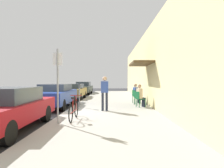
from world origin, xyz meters
The scene contains 16 objects.
ground_plane centered at (0.00, 0.00, 0.00)m, with size 60.00×60.00×0.00m, color #2D2D30.
sidewalk_slab centered at (2.25, 2.00, 0.06)m, with size 4.50×32.00×0.12m, color #9E9B93.
building_facade centered at (4.64, 2.00, 2.42)m, with size 1.40×32.00×4.83m.
parked_car_0 centered at (-1.10, -2.64, 0.72)m, with size 1.80×4.40×1.39m.
parked_car_1 centered at (-1.10, 2.58, 0.74)m, with size 1.80×4.40×1.40m.
parked_car_2 centered at (-1.10, 7.90, 0.70)m, with size 1.80×4.40×1.32m.
parked_car_3 centered at (-1.10, 13.81, 0.75)m, with size 1.80×4.40×1.46m.
parking_meter centered at (0.45, 1.93, 0.89)m, with size 0.12×0.10×1.32m.
street_sign centered at (0.40, -2.13, 1.64)m, with size 0.32×0.06×2.60m.
bicycle_0 centered at (0.83, -1.48, 0.48)m, with size 0.46×1.71×0.90m.
cafe_chair_0 centered at (3.83, 1.91, 0.62)m, with size 0.56×0.56×0.87m.
seated_patron_0 centered at (3.89, 1.93, 0.82)m, with size 0.51×0.47×1.29m.
cafe_chair_1 centered at (3.83, 2.83, 0.62)m, with size 0.56×0.56×0.87m.
cafe_chair_2 centered at (3.83, 3.75, 0.62)m, with size 0.55×0.55×0.87m.
seated_patron_2 centered at (3.89, 3.76, 0.82)m, with size 0.50×0.46×1.29m.
pedestrian_standing centered at (1.93, 0.64, 1.12)m, with size 0.36×0.22×1.70m.
Camera 1 is at (2.29, -8.73, 1.62)m, focal length 30.47 mm.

